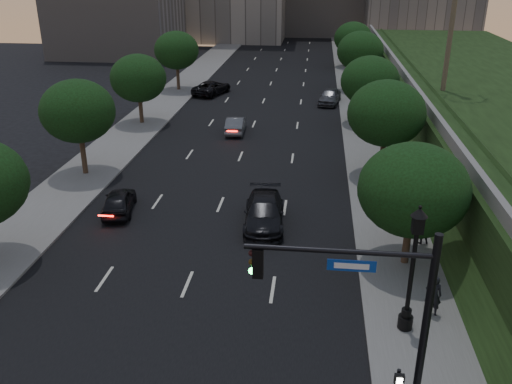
# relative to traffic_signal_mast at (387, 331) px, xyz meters

# --- Properties ---
(ground) EXTENTS (160.00, 160.00, 0.00)m
(ground) POSITION_rel_traffic_signal_mast_xyz_m (-8.02, 2.34, -3.67)
(ground) COLOR black
(ground) RESTS_ON ground
(road_surface) EXTENTS (16.00, 140.00, 0.02)m
(road_surface) POSITION_rel_traffic_signal_mast_xyz_m (-8.02, 32.34, -3.66)
(road_surface) COLOR black
(road_surface) RESTS_ON ground
(sidewalk_right) EXTENTS (4.50, 140.00, 0.15)m
(sidewalk_right) POSITION_rel_traffic_signal_mast_xyz_m (2.23, 32.34, -3.60)
(sidewalk_right) COLOR slate
(sidewalk_right) RESTS_ON ground
(sidewalk_left) EXTENTS (4.50, 140.00, 0.15)m
(sidewalk_left) POSITION_rel_traffic_signal_mast_xyz_m (-18.27, 32.34, -3.60)
(sidewalk_left) COLOR slate
(sidewalk_left) RESTS_ON ground
(parapet_wall) EXTENTS (0.35, 90.00, 0.70)m
(parapet_wall) POSITION_rel_traffic_signal_mast_xyz_m (5.48, 30.34, 0.68)
(parapet_wall) COLOR slate
(parapet_wall) RESTS_ON embankment
(office_block_filler) EXTENTS (18.00, 16.00, 14.00)m
(office_block_filler) POSITION_rel_traffic_signal_mast_xyz_m (-34.02, 72.34, 3.33)
(office_block_filler) COLOR gray
(office_block_filler) RESTS_ON ground
(tree_right_a) EXTENTS (5.20, 5.20, 6.24)m
(tree_right_a) POSITION_rel_traffic_signal_mast_xyz_m (2.28, 10.34, 0.35)
(tree_right_a) COLOR #38281C
(tree_right_a) RESTS_ON ground
(tree_right_b) EXTENTS (5.20, 5.20, 6.74)m
(tree_right_b) POSITION_rel_traffic_signal_mast_xyz_m (2.28, 22.34, 0.84)
(tree_right_b) COLOR #38281C
(tree_right_b) RESTS_ON ground
(tree_right_c) EXTENTS (5.20, 5.20, 6.24)m
(tree_right_c) POSITION_rel_traffic_signal_mast_xyz_m (2.28, 35.34, 0.35)
(tree_right_c) COLOR #38281C
(tree_right_c) RESTS_ON ground
(tree_right_d) EXTENTS (5.20, 5.20, 6.74)m
(tree_right_d) POSITION_rel_traffic_signal_mast_xyz_m (2.28, 49.34, 0.84)
(tree_right_d) COLOR #38281C
(tree_right_d) RESTS_ON ground
(tree_right_e) EXTENTS (5.20, 5.20, 6.24)m
(tree_right_e) POSITION_rel_traffic_signal_mast_xyz_m (2.28, 64.34, 0.35)
(tree_right_e) COLOR #38281C
(tree_right_e) RESTS_ON ground
(tree_left_b) EXTENTS (5.00, 5.00, 6.71)m
(tree_left_b) POSITION_rel_traffic_signal_mast_xyz_m (-18.32, 20.34, 0.90)
(tree_left_b) COLOR #38281C
(tree_left_b) RESTS_ON ground
(tree_left_c) EXTENTS (5.00, 5.00, 6.34)m
(tree_left_c) POSITION_rel_traffic_signal_mast_xyz_m (-18.32, 33.34, 0.53)
(tree_left_c) COLOR #38281C
(tree_left_c) RESTS_ON ground
(tree_left_d) EXTENTS (5.00, 5.00, 6.71)m
(tree_left_d) POSITION_rel_traffic_signal_mast_xyz_m (-18.32, 47.34, 0.90)
(tree_left_d) COLOR #38281C
(tree_left_d) RESTS_ON ground
(traffic_signal_mast) EXTENTS (5.68, 0.56, 7.00)m
(traffic_signal_mast) POSITION_rel_traffic_signal_mast_xyz_m (0.00, 0.00, 0.00)
(traffic_signal_mast) COLOR black
(traffic_signal_mast) RESTS_ON ground
(street_lamp) EXTENTS (0.64, 0.64, 5.62)m
(street_lamp) POSITION_rel_traffic_signal_mast_xyz_m (1.56, 4.99, -1.04)
(street_lamp) COLOR black
(street_lamp) RESTS_ON ground
(sedan_near_left) EXTENTS (2.39, 4.37, 1.41)m
(sedan_near_left) POSITION_rel_traffic_signal_mast_xyz_m (-13.84, 14.64, -2.97)
(sedan_near_left) COLOR black
(sedan_near_left) RESTS_ON ground
(sedan_mid_left) EXTENTS (1.67, 4.35, 1.41)m
(sedan_mid_left) POSITION_rel_traffic_signal_mast_xyz_m (-9.30, 31.59, -2.96)
(sedan_mid_left) COLOR #595C60
(sedan_mid_left) RESTS_ON ground
(sedan_far_left) EXTENTS (4.16, 6.06, 1.54)m
(sedan_far_left) POSITION_rel_traffic_signal_mast_xyz_m (-14.12, 45.84, -2.90)
(sedan_far_left) COLOR black
(sedan_far_left) RESTS_ON ground
(sedan_near_right) EXTENTS (2.57, 5.55, 1.57)m
(sedan_near_right) POSITION_rel_traffic_signal_mast_xyz_m (-5.07, 13.89, -2.89)
(sedan_near_right) COLOR black
(sedan_near_right) RESTS_ON ground
(sedan_far_right) EXTENTS (2.76, 5.04, 1.63)m
(sedan_far_right) POSITION_rel_traffic_signal_mast_xyz_m (-1.02, 42.88, -2.86)
(sedan_far_right) COLOR #505257
(sedan_far_right) RESTS_ON ground
(pedestrian_a) EXTENTS (0.73, 0.54, 1.86)m
(pedestrian_a) POSITION_rel_traffic_signal_mast_xyz_m (2.79, 6.07, -2.59)
(pedestrian_a) COLOR black
(pedestrian_a) RESTS_ON sidewalk_right
(pedestrian_b) EXTENTS (0.85, 0.73, 1.53)m
(pedestrian_b) POSITION_rel_traffic_signal_mast_xyz_m (3.42, 12.44, -2.76)
(pedestrian_b) COLOR black
(pedestrian_b) RESTS_ON sidewalk_right
(pedestrian_c) EXTENTS (1.01, 0.56, 1.63)m
(pedestrian_c) POSITION_rel_traffic_signal_mast_xyz_m (2.21, 13.71, -2.71)
(pedestrian_c) COLOR black
(pedestrian_c) RESTS_ON sidewalk_right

